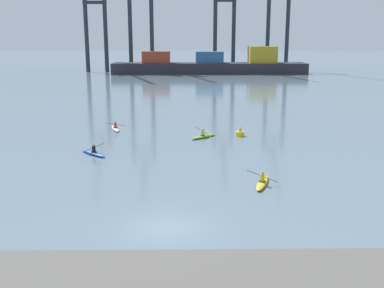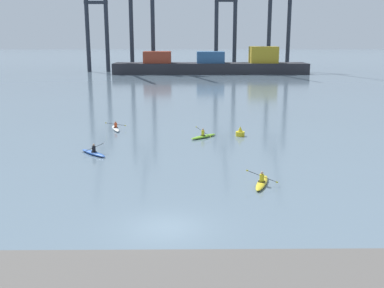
% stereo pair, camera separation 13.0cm
% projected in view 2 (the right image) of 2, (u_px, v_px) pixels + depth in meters
% --- Properties ---
extents(ground_plane, '(800.00, 800.00, 0.00)m').
position_uv_depth(ground_plane, '(166.00, 228.00, 23.34)').
color(ground_plane, slate).
extents(container_barge, '(53.81, 8.68, 7.44)m').
position_uv_depth(container_barge, '(212.00, 65.00, 125.85)').
color(container_barge, '#28282D').
rests_on(container_barge, ground).
extents(gantry_crane_west, '(6.81, 18.03, 36.70)m').
position_uv_depth(gantry_crane_west, '(96.00, 13.00, 129.36)').
color(gantry_crane_west, '#232833').
rests_on(gantry_crane_west, ground).
extents(gantry_crane_west_mid, '(7.47, 15.42, 37.70)m').
position_uv_depth(gantry_crane_west_mid, '(141.00, 6.00, 129.84)').
color(gantry_crane_west_mid, '#232833').
rests_on(gantry_crane_west_mid, ground).
extents(gantry_crane_east_mid, '(6.79, 19.85, 34.70)m').
position_uv_depth(gantry_crane_east_mid, '(226.00, 13.00, 133.60)').
color(gantry_crane_east_mid, '#232833').
rests_on(gantry_crane_east_mid, ground).
extents(gantry_crane_east, '(7.09, 18.50, 38.14)m').
position_uv_depth(gantry_crane_east, '(280.00, 11.00, 133.92)').
color(gantry_crane_east, '#232833').
rests_on(gantry_crane_east, ground).
extents(channel_buoy, '(0.90, 0.90, 1.00)m').
position_uv_depth(channel_buoy, '(240.00, 132.00, 45.24)').
color(channel_buoy, yellow).
rests_on(channel_buoy, ground).
extents(kayak_lime, '(2.87, 2.78, 1.05)m').
position_uv_depth(kayak_lime, '(204.00, 136.00, 44.47)').
color(kayak_lime, '#7ABC2D').
rests_on(kayak_lime, ground).
extents(kayak_blue, '(2.78, 2.88, 0.95)m').
position_uv_depth(kayak_blue, '(93.00, 153.00, 38.02)').
color(kayak_blue, '#2856B2').
rests_on(kayak_blue, ground).
extents(kayak_white, '(2.17, 3.43, 0.95)m').
position_uv_depth(kayak_white, '(116.00, 128.00, 48.39)').
color(kayak_white, silver).
rests_on(kayak_white, ground).
extents(kayak_yellow, '(2.11, 3.42, 1.00)m').
position_uv_depth(kayak_yellow, '(262.00, 182.00, 30.14)').
color(kayak_yellow, yellow).
rests_on(kayak_yellow, ground).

